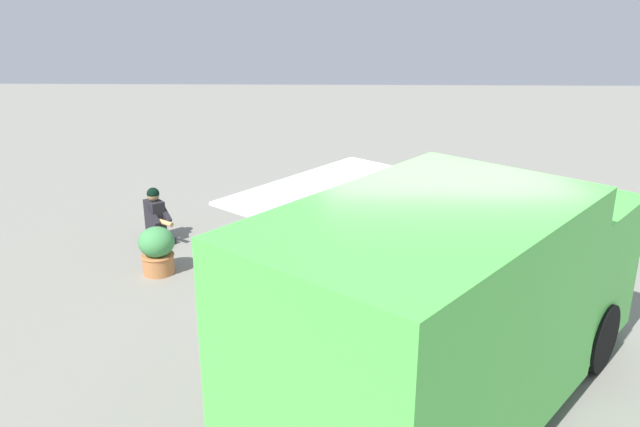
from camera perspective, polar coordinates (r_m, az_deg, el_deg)
ground_plane at (r=8.02m, az=9.47°, el=-11.23°), size 40.00×40.00×0.00m
food_truck at (r=6.57m, az=11.46°, el=-8.02°), size 4.63×4.99×2.25m
person_customer at (r=11.10m, az=-13.93°, el=-0.61°), size 0.71×0.73×0.90m
planter_flowering_near at (r=10.34m, az=-2.38°, el=-1.15°), size 0.49×0.49×0.78m
planter_flowering_far at (r=10.65m, az=4.18°, el=-0.89°), size 0.40×0.40×0.68m
planter_flowering_side at (r=9.87m, az=-13.86°, el=-3.03°), size 0.52×0.52×0.71m
plaza_bench at (r=11.31m, az=20.16°, el=-0.89°), size 0.85×1.47×0.46m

